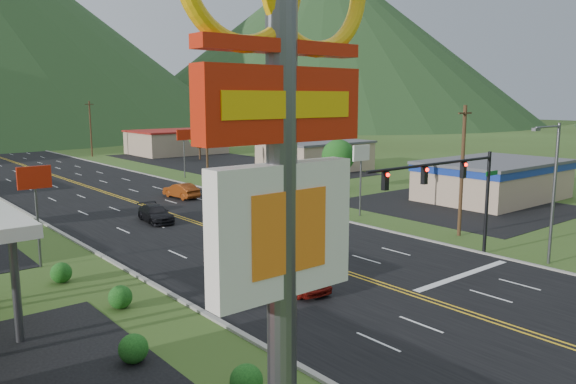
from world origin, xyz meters
TOP-DOWN VIEW (x-y plane):
  - pylon_sign at (-17.00, 2.00)m, footprint 4.32×0.60m
  - traffic_signal at (6.48, 14.00)m, footprint 13.10×0.43m
  - streetlight_east at (11.18, 10.00)m, footprint 3.28×0.25m
  - building_east_near at (30.00, 25.00)m, footprint 15.40×10.40m
  - building_east_mid at (32.00, 55.00)m, footprint 14.40×11.40m
  - building_east_far at (28.00, 90.00)m, footprint 16.40×12.40m
  - pole_sign_west_a at (-14.00, 30.00)m, footprint 2.00×0.18m
  - pole_sign_east_a at (13.00, 28.00)m, footprint 2.00×0.18m
  - pole_sign_east_b at (13.00, 60.00)m, footprint 2.00×0.18m
  - tree_east_a at (22.00, 40.00)m, footprint 3.84×3.84m
  - tree_east_b at (26.00, 78.00)m, footprint 3.84×3.84m
  - utility_pole_a at (13.50, 18.00)m, footprint 1.60×0.28m
  - utility_pole_b at (13.50, 55.00)m, footprint 1.60×0.28m
  - utility_pole_c at (13.50, 95.00)m, footprint 1.60×0.28m
  - utility_pole_d at (13.50, 135.00)m, footprint 1.60×0.28m
  - mountain_ne at (147.84, 176.19)m, footprint 180.00×180.00m
  - car_red_near at (-4.25, 16.66)m, footprint 2.51×5.10m
  - car_dark_mid at (-2.50, 37.28)m, footprint 2.52×5.04m
  - car_red_far at (4.89, 46.23)m, footprint 2.09×4.90m

SIDE VIEW (x-z plane):
  - car_dark_mid at x=-2.50m, z-range 0.00..1.41m
  - car_red_far at x=4.89m, z-range 0.00..1.57m
  - car_red_near at x=-4.25m, z-range 0.00..1.67m
  - building_east_mid at x=32.00m, z-range 0.01..4.31m
  - building_east_far at x=28.00m, z-range 0.01..4.51m
  - building_east_near at x=30.00m, z-range 0.22..4.32m
  - tree_east_a at x=22.00m, z-range 0.98..6.80m
  - tree_east_b at x=26.00m, z-range 0.98..6.80m
  - pole_sign_west_a at x=-14.00m, z-range 1.85..8.25m
  - pole_sign_east_a at x=13.00m, z-range 1.85..8.25m
  - pole_sign_east_b at x=13.00m, z-range 1.85..8.25m
  - utility_pole_a at x=13.50m, z-range 0.13..10.13m
  - utility_pole_b at x=13.50m, z-range 0.13..10.13m
  - utility_pole_c at x=13.50m, z-range 0.13..10.13m
  - utility_pole_d at x=13.50m, z-range 0.13..10.13m
  - streetlight_east at x=11.18m, z-range 0.68..9.68m
  - traffic_signal at x=6.48m, z-range 1.83..8.83m
  - pylon_sign at x=-17.00m, z-range 2.30..16.30m
  - mountain_ne at x=147.84m, z-range 0.00..70.00m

